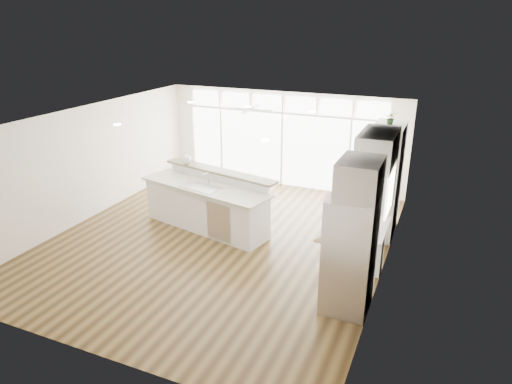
% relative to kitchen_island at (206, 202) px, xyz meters
% --- Properties ---
extents(floor, '(7.00, 8.00, 0.02)m').
position_rel_kitchen_island_xyz_m(floor, '(0.58, -0.43, -0.65)').
color(floor, '#3E2B13').
rests_on(floor, ground).
extents(ceiling, '(7.00, 8.00, 0.02)m').
position_rel_kitchen_island_xyz_m(ceiling, '(0.58, -0.43, 2.06)').
color(ceiling, white).
rests_on(ceiling, wall_back).
extents(wall_back, '(7.00, 0.04, 2.70)m').
position_rel_kitchen_island_xyz_m(wall_back, '(0.58, 3.57, 0.71)').
color(wall_back, white).
rests_on(wall_back, floor).
extents(wall_front, '(7.00, 0.04, 2.70)m').
position_rel_kitchen_island_xyz_m(wall_front, '(0.58, -4.43, 0.71)').
color(wall_front, white).
rests_on(wall_front, floor).
extents(wall_left, '(0.04, 8.00, 2.70)m').
position_rel_kitchen_island_xyz_m(wall_left, '(-2.92, -0.43, 0.71)').
color(wall_left, white).
rests_on(wall_left, floor).
extents(wall_right, '(0.04, 8.00, 2.70)m').
position_rel_kitchen_island_xyz_m(wall_right, '(4.08, -0.43, 0.71)').
color(wall_right, white).
rests_on(wall_right, floor).
extents(glass_wall, '(5.80, 0.06, 2.08)m').
position_rel_kitchen_island_xyz_m(glass_wall, '(0.58, 3.51, 0.41)').
color(glass_wall, white).
rests_on(glass_wall, wall_back).
extents(transom_row, '(5.90, 0.06, 0.40)m').
position_rel_kitchen_island_xyz_m(transom_row, '(0.58, 3.51, 1.74)').
color(transom_row, white).
rests_on(transom_row, wall_back).
extents(desk_window, '(0.04, 0.85, 0.85)m').
position_rel_kitchen_island_xyz_m(desk_window, '(4.04, -0.13, 0.91)').
color(desk_window, white).
rests_on(desk_window, wall_right).
extents(ceiling_fan, '(1.16, 1.16, 0.32)m').
position_rel_kitchen_island_xyz_m(ceiling_fan, '(0.08, 2.37, 1.84)').
color(ceiling_fan, silver).
rests_on(ceiling_fan, ceiling).
extents(recessed_lights, '(3.40, 3.00, 0.02)m').
position_rel_kitchen_island_xyz_m(recessed_lights, '(0.58, -0.23, 2.04)').
color(recessed_lights, white).
rests_on(recessed_lights, ceiling).
extents(oven_cabinet, '(0.64, 1.20, 2.50)m').
position_rel_kitchen_island_xyz_m(oven_cabinet, '(3.75, 1.37, 0.61)').
color(oven_cabinet, white).
rests_on(oven_cabinet, floor).
extents(desk_nook, '(0.72, 1.30, 0.76)m').
position_rel_kitchen_island_xyz_m(desk_nook, '(3.71, -0.13, -0.26)').
color(desk_nook, white).
rests_on(desk_nook, floor).
extents(upper_cabinets, '(0.64, 1.30, 0.64)m').
position_rel_kitchen_island_xyz_m(upper_cabinets, '(3.75, -0.13, 1.71)').
color(upper_cabinets, white).
rests_on(upper_cabinets, wall_right).
extents(refrigerator, '(0.76, 0.90, 2.00)m').
position_rel_kitchen_island_xyz_m(refrigerator, '(3.69, -1.78, 0.36)').
color(refrigerator, silver).
rests_on(refrigerator, floor).
extents(fridge_cabinet, '(0.64, 0.90, 0.60)m').
position_rel_kitchen_island_xyz_m(fridge_cabinet, '(3.75, -1.78, 1.66)').
color(fridge_cabinet, white).
rests_on(fridge_cabinet, wall_right).
extents(framed_photos, '(0.06, 0.22, 0.80)m').
position_rel_kitchen_island_xyz_m(framed_photos, '(4.04, 0.49, 0.76)').
color(framed_photos, black).
rests_on(framed_photos, wall_right).
extents(kitchen_island, '(3.41, 1.89, 1.28)m').
position_rel_kitchen_island_xyz_m(kitchen_island, '(0.00, 0.00, 0.00)').
color(kitchen_island, white).
rests_on(kitchen_island, floor).
extents(rug, '(1.08, 0.95, 0.01)m').
position_rel_kitchen_island_xyz_m(rug, '(3.03, 0.46, -0.63)').
color(rug, '#382311').
rests_on(rug, floor).
extents(office_chair, '(0.63, 0.59, 1.07)m').
position_rel_kitchen_island_xyz_m(office_chair, '(3.00, 0.65, -0.11)').
color(office_chair, black).
rests_on(office_chair, floor).
extents(fishbowl, '(0.28, 0.28, 0.24)m').
position_rel_kitchen_island_xyz_m(fishbowl, '(-0.84, 0.60, 0.76)').
color(fishbowl, silver).
rests_on(fishbowl, kitchen_island).
extents(monitor, '(0.14, 0.53, 0.44)m').
position_rel_kitchen_island_xyz_m(monitor, '(3.63, -0.13, 0.34)').
color(monitor, black).
rests_on(monitor, desk_nook).
extents(keyboard, '(0.15, 0.31, 0.02)m').
position_rel_kitchen_island_xyz_m(keyboard, '(3.46, -0.13, 0.13)').
color(keyboard, silver).
rests_on(keyboard, desk_nook).
extents(potted_plant, '(0.24, 0.27, 0.21)m').
position_rel_kitchen_island_xyz_m(potted_plant, '(3.75, 1.37, 1.96)').
color(potted_plant, '#345F28').
rests_on(potted_plant, oven_cabinet).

